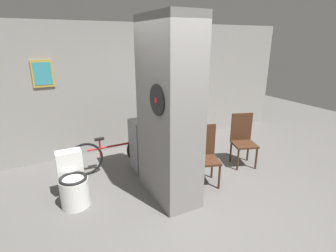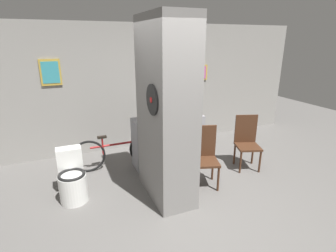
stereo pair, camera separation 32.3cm
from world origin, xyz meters
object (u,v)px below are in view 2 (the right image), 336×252
chair_near_pillar (204,154)px  chair_by_doorway (247,140)px  toilet (72,180)px  bottle_tall (163,111)px  bicycle (118,151)px

chair_near_pillar → chair_by_doorway: (1.03, 0.23, 0.00)m
toilet → bottle_tall: 1.94m
chair_by_doorway → bottle_tall: size_ratio=3.29×
chair_near_pillar → bicycle: size_ratio=0.59×
chair_near_pillar → chair_by_doorway: size_ratio=1.00×
chair_by_doorway → bottle_tall: 1.62m
toilet → bottle_tall: (1.70, 0.62, 0.71)m
bottle_tall → chair_near_pillar: bearing=-72.1°
chair_near_pillar → toilet: bearing=-172.4°
chair_near_pillar → bottle_tall: (-0.32, 0.98, 0.51)m
chair_near_pillar → chair_by_doorway: bearing=30.2°
bicycle → bottle_tall: 1.12m
chair_by_doorway → chair_near_pillar: bearing=-148.1°
bicycle → bottle_tall: bearing=-10.2°
bicycle → bottle_tall: size_ratio=5.56×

